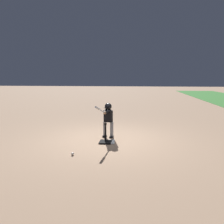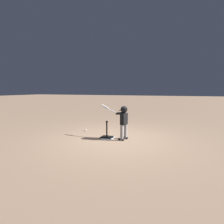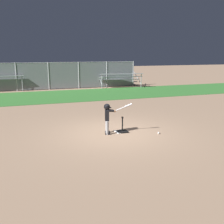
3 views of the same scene
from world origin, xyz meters
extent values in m
plane|color=#93755B|center=(0.00, 0.00, 0.00)|extent=(90.00, 90.00, 0.00)
cube|color=white|center=(0.26, 0.04, 0.01)|extent=(0.49, 0.49, 0.02)
cube|color=black|center=(0.31, -0.01, 0.02)|extent=(0.40, 0.36, 0.04)
cylinder|color=black|center=(0.31, -0.01, 0.30)|extent=(0.05, 0.05, 0.51)
cylinder|color=black|center=(0.31, -0.01, 0.58)|extent=(0.08, 0.08, 0.05)
cylinder|color=gray|center=(-0.28, 0.11, 0.26)|extent=(0.13, 0.13, 0.52)
cube|color=black|center=(-0.26, 0.11, 0.03)|extent=(0.20, 0.13, 0.06)
cylinder|color=gray|center=(-0.34, -0.13, 0.26)|extent=(0.13, 0.13, 0.52)
cube|color=black|center=(-0.32, -0.14, 0.03)|extent=(0.20, 0.13, 0.06)
cube|color=black|center=(-0.31, -0.01, 0.71)|extent=(0.21, 0.30, 0.38)
sphere|color=#936B4C|center=(-0.31, -0.01, 1.02)|extent=(0.20, 0.20, 0.20)
sphere|color=black|center=(-0.31, -0.01, 1.03)|extent=(0.23, 0.23, 0.23)
cube|color=black|center=(-0.21, -0.03, 1.00)|extent=(0.16, 0.20, 0.01)
cylinder|color=black|center=(-0.16, 0.00, 0.89)|extent=(0.31, 0.23, 0.11)
cylinder|color=black|center=(-0.18, -0.09, 0.89)|extent=(0.31, 0.09, 0.11)
sphere|color=#936B4C|center=(-0.03, -0.08, 0.87)|extent=(0.10, 0.10, 0.10)
cylinder|color=silver|center=(0.27, -0.16, 1.00)|extent=(0.62, 0.19, 0.28)
cylinder|color=silver|center=(0.47, -0.21, 1.08)|extent=(0.29, 0.13, 0.16)
cylinder|color=black|center=(-0.05, -0.08, 0.86)|extent=(0.04, 0.05, 0.05)
sphere|color=white|center=(1.51, -0.67, 0.04)|extent=(0.07, 0.07, 0.07)
camera|label=1|loc=(6.68, 0.98, 1.95)|focal=35.00mm
camera|label=2|loc=(-1.93, 5.53, 1.68)|focal=28.00mm
camera|label=3|loc=(-3.12, -9.03, 3.00)|focal=42.00mm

